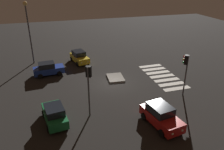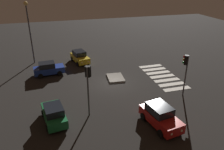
{
  "view_description": "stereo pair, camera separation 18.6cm",
  "coord_description": "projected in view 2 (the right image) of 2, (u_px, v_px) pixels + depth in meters",
  "views": [
    {
      "loc": [
        -22.39,
        6.58,
        11.65
      ],
      "look_at": [
        0.0,
        0.0,
        1.0
      ],
      "focal_mm": 35.67,
      "sensor_mm": 36.0,
      "label": 1
    },
    {
      "loc": [
        -22.44,
        6.4,
        11.65
      ],
      "look_at": [
        0.0,
        0.0,
        1.0
      ],
      "focal_mm": 35.67,
      "sensor_mm": 36.0,
      "label": 2
    }
  ],
  "objects": [
    {
      "name": "traffic_light_south",
      "position": [
        186.0,
        65.0,
        22.14
      ],
      "size": [
        0.54,
        0.53,
        4.39
      ],
      "rotation": [
        0.0,
        0.0,
        0.93
      ],
      "color": "#47474C",
      "rests_on": "ground"
    },
    {
      "name": "street_lamp",
      "position": [
        29.0,
        23.0,
        29.63
      ],
      "size": [
        0.56,
        0.56,
        8.45
      ],
      "color": "#47474C",
      "rests_on": "ground"
    },
    {
      "name": "car_green",
      "position": [
        54.0,
        114.0,
        18.89
      ],
      "size": [
        3.91,
        2.18,
        1.64
      ],
      "rotation": [
        0.0,
        0.0,
        0.15
      ],
      "color": "#196B38",
      "rests_on": "ground"
    },
    {
      "name": "traffic_light_west",
      "position": [
        88.0,
        79.0,
        18.73
      ],
      "size": [
        0.53,
        0.54,
        4.72
      ],
      "rotation": [
        0.0,
        0.0,
        -0.58
      ],
      "color": "#47474C",
      "rests_on": "ground"
    },
    {
      "name": "crosswalk_near",
      "position": [
        162.0,
        76.0,
        27.69
      ],
      "size": [
        7.6,
        3.2,
        0.02
      ],
      "color": "silver",
      "rests_on": "ground"
    },
    {
      "name": "traffic_island",
      "position": [
        115.0,
        78.0,
        27.1
      ],
      "size": [
        2.66,
        2.09,
        0.18
      ],
      "color": "gray",
      "rests_on": "ground"
    },
    {
      "name": "ground_plane",
      "position": [
        112.0,
        83.0,
        26.07
      ],
      "size": [
        80.0,
        80.0,
        0.0
      ],
      "primitive_type": "plane",
      "color": "black"
    },
    {
      "name": "car_yellow",
      "position": [
        80.0,
        57.0,
        31.77
      ],
      "size": [
        4.06,
        2.42,
        1.67
      ],
      "rotation": [
        0.0,
        0.0,
        3.36
      ],
      "color": "gold",
      "rests_on": "ground"
    },
    {
      "name": "car_red",
      "position": [
        160.0,
        116.0,
        18.46
      ],
      "size": [
        4.29,
        2.43,
        1.79
      ],
      "rotation": [
        0.0,
        0.0,
        3.31
      ],
      "color": "red",
      "rests_on": "ground"
    },
    {
      "name": "car_blue",
      "position": [
        49.0,
        69.0,
        27.87
      ],
      "size": [
        2.02,
        3.86,
        1.64
      ],
      "rotation": [
        0.0,
        0.0,
        -1.49
      ],
      "color": "#1E389E",
      "rests_on": "ground"
    }
  ]
}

